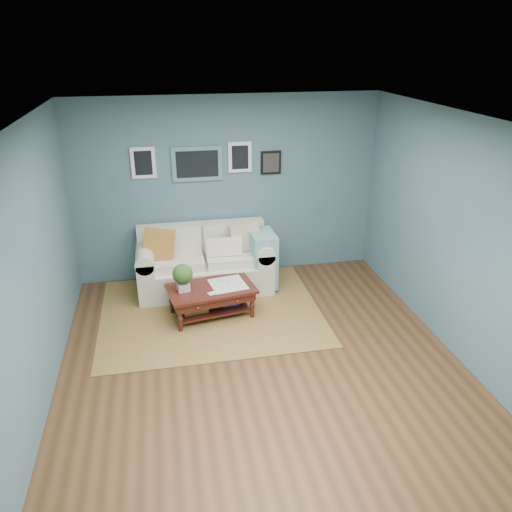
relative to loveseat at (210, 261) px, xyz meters
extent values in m
plane|color=brown|center=(0.35, -2.03, -0.41)|extent=(5.00, 5.00, 0.00)
plane|color=white|center=(0.35, -2.03, 2.29)|extent=(5.00, 5.00, 0.00)
cube|color=#43646D|center=(0.35, 0.47, 0.94)|extent=(4.50, 0.02, 2.70)
cube|color=#43646D|center=(0.35, -4.53, 0.94)|extent=(4.50, 0.02, 2.70)
cube|color=#43646D|center=(-1.90, -2.03, 0.94)|extent=(0.02, 5.00, 2.70)
cube|color=#43646D|center=(2.60, -2.03, 0.94)|extent=(0.02, 5.00, 2.70)
cube|color=slate|center=(-0.09, 0.45, 1.34)|extent=(0.72, 0.03, 0.50)
cube|color=black|center=(-0.09, 0.43, 1.34)|extent=(0.60, 0.01, 0.38)
cube|color=white|center=(-0.84, 0.45, 1.39)|extent=(0.34, 0.03, 0.44)
cube|color=white|center=(0.53, 0.45, 1.41)|extent=(0.34, 0.03, 0.44)
cube|color=black|center=(0.99, 0.45, 1.31)|extent=(0.30, 0.03, 0.34)
cube|color=brown|center=(-0.09, -0.75, -0.40)|extent=(2.91, 2.33, 0.01)
cube|color=beige|center=(-0.09, -0.04, -0.20)|extent=(1.42, 0.88, 0.42)
cube|color=beige|center=(-0.09, 0.30, 0.25)|extent=(1.86, 0.22, 0.48)
cube|color=beige|center=(-0.92, -0.04, -0.10)|extent=(0.24, 0.88, 0.62)
cube|color=beige|center=(0.75, -0.04, -0.10)|extent=(0.24, 0.88, 0.62)
cylinder|color=beige|center=(-0.92, -0.04, 0.21)|extent=(0.26, 0.88, 0.26)
cylinder|color=beige|center=(0.75, -0.04, 0.21)|extent=(0.26, 0.88, 0.26)
cube|color=beige|center=(-0.47, -0.10, 0.08)|extent=(0.72, 0.56, 0.13)
cube|color=beige|center=(0.29, -0.10, 0.08)|extent=(0.72, 0.56, 0.13)
cube|color=beige|center=(-0.47, 0.18, 0.32)|extent=(0.72, 0.12, 0.36)
cube|color=beige|center=(0.29, 0.18, 0.32)|extent=(0.72, 0.12, 0.36)
cube|color=#C2611E|center=(-0.71, -0.09, 0.36)|extent=(0.48, 0.17, 0.48)
cube|color=beige|center=(0.51, -0.02, 0.36)|extent=(0.47, 0.18, 0.46)
cube|color=white|center=(0.19, -0.14, 0.27)|extent=(0.50, 0.12, 0.24)
cube|color=#81C1BC|center=(0.75, -0.16, 0.05)|extent=(0.34, 0.55, 0.80)
cube|color=#37140B|center=(-0.08, -0.83, -0.01)|extent=(1.21, 0.83, 0.04)
cube|color=#37140B|center=(-0.08, -0.83, -0.09)|extent=(1.12, 0.74, 0.11)
cube|color=#37140B|center=(-0.08, -0.83, -0.31)|extent=(1.01, 0.63, 0.02)
sphere|color=gold|center=(-0.29, -1.17, -0.09)|extent=(0.03, 0.03, 0.03)
sphere|color=gold|center=(0.22, -1.09, -0.09)|extent=(0.03, 0.03, 0.03)
cylinder|color=#37140B|center=(-0.52, -1.16, -0.22)|extent=(0.06, 0.06, 0.38)
cylinder|color=#37140B|center=(0.43, -1.00, -0.22)|extent=(0.06, 0.06, 0.38)
cylinder|color=#37140B|center=(-0.60, -0.67, -0.22)|extent=(0.06, 0.06, 0.38)
cylinder|color=#37140B|center=(0.35, -0.51, -0.22)|extent=(0.06, 0.06, 0.38)
cube|color=beige|center=(-0.44, -0.85, 0.06)|extent=(0.17, 0.17, 0.11)
sphere|color=#28511D|center=(-0.44, -0.85, 0.24)|extent=(0.26, 0.26, 0.26)
cube|color=white|center=(0.15, -0.80, 0.01)|extent=(0.51, 0.51, 0.01)
cube|color=olive|center=(-0.31, -0.87, -0.20)|extent=(0.35, 0.27, 0.19)
cube|color=#24438E|center=(0.17, -0.77, -0.24)|extent=(0.25, 0.20, 0.10)
camera|label=1|loc=(-0.63, -6.62, 3.02)|focal=35.00mm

